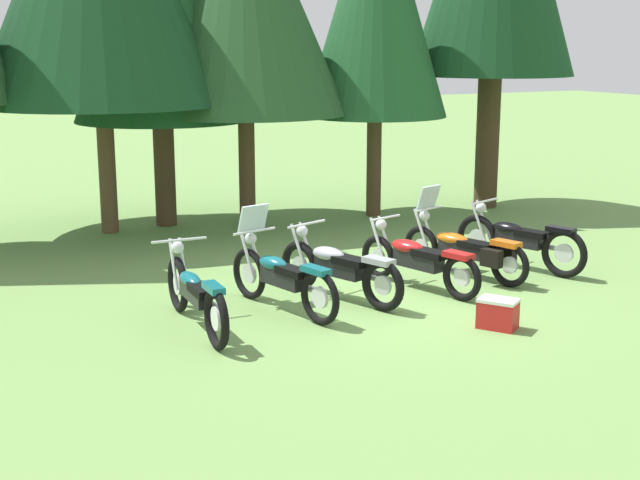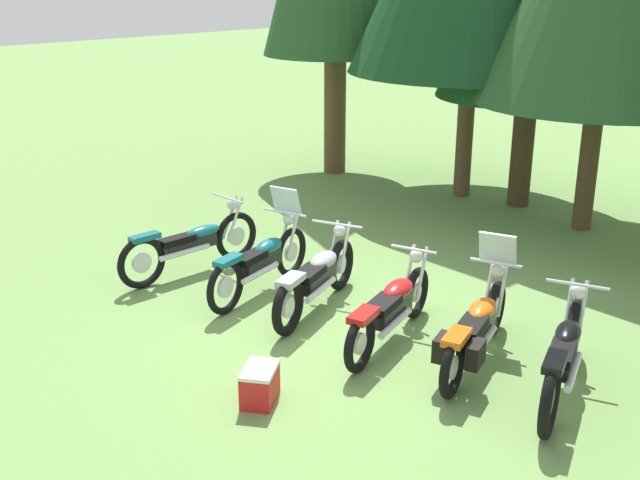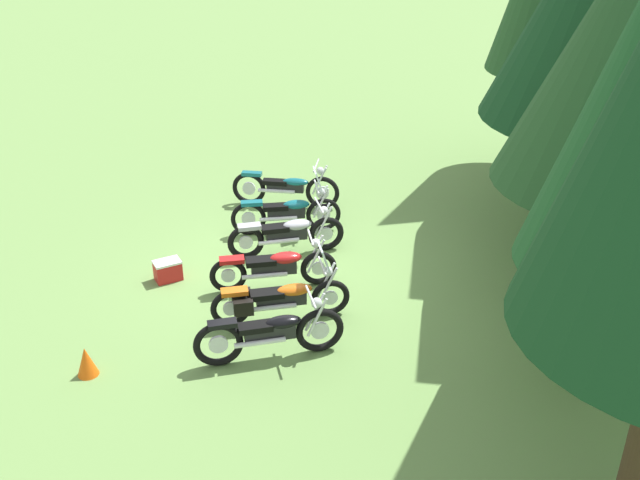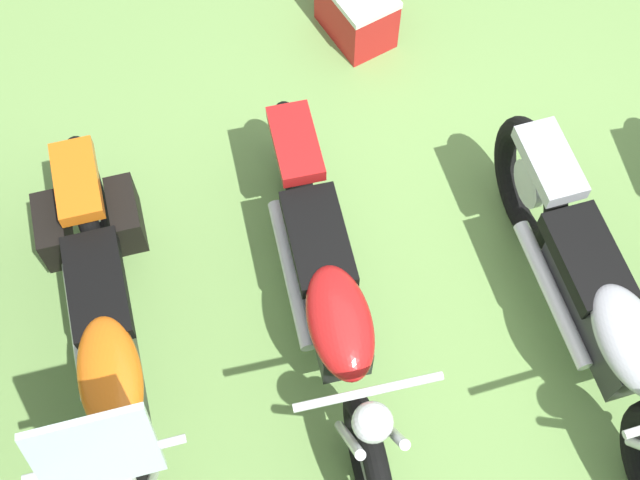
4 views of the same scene
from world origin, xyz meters
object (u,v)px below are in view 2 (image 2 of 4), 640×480
at_px(motorcycle_5, 564,355).
at_px(picnic_cooler, 260,384).
at_px(motorcycle_1, 262,260).
at_px(motorcycle_3, 391,307).
at_px(motorcycle_0, 192,244).
at_px(motorcycle_2, 317,277).
at_px(motorcycle_4, 476,327).

xyz_separation_m(motorcycle_5, picnic_cooler, (-2.16, -2.29, -0.27)).
height_order(motorcycle_1, motorcycle_3, motorcycle_1).
height_order(motorcycle_0, motorcycle_2, motorcycle_0).
height_order(motorcycle_1, motorcycle_2, motorcycle_1).
relative_size(motorcycle_4, picnic_cooler, 3.91).
xyz_separation_m(motorcycle_2, motorcycle_3, (1.28, -0.03, -0.01)).
distance_m(motorcycle_3, motorcycle_4, 1.06).
bearing_deg(motorcycle_1, picnic_cooler, -145.35).
bearing_deg(motorcycle_2, motorcycle_0, 79.67).
xyz_separation_m(motorcycle_2, picnic_cooler, (1.21, -2.05, -0.26)).
relative_size(motorcycle_3, motorcycle_4, 0.99).
xyz_separation_m(motorcycle_1, motorcycle_4, (3.25, 0.34, -0.03)).
height_order(motorcycle_0, motorcycle_1, motorcycle_1).
relative_size(motorcycle_1, picnic_cooler, 3.84).
relative_size(motorcycle_0, motorcycle_2, 1.09).
relative_size(motorcycle_3, picnic_cooler, 3.85).
distance_m(motorcycle_1, motorcycle_3, 2.23).
height_order(motorcycle_0, picnic_cooler, motorcycle_0).
bearing_deg(motorcycle_5, motorcycle_4, 72.39).
height_order(motorcycle_3, picnic_cooler, motorcycle_3).
bearing_deg(picnic_cooler, motorcycle_1, 138.21).
bearing_deg(motorcycle_5, picnic_cooler, 116.98).
xyz_separation_m(motorcycle_3, motorcycle_4, (1.03, 0.24, 0.00)).
distance_m(motorcycle_0, motorcycle_4, 4.57).
relative_size(motorcycle_0, picnic_cooler, 4.15).
bearing_deg(motorcycle_4, motorcycle_0, 79.46).
bearing_deg(motorcycle_3, motorcycle_0, 79.56).
bearing_deg(picnic_cooler, motorcycle_0, 153.77).
relative_size(motorcycle_4, motorcycle_5, 1.01).
distance_m(motorcycle_0, motorcycle_5, 5.62).
bearing_deg(motorcycle_5, motorcycle_3, 77.93).
height_order(motorcycle_0, motorcycle_4, motorcycle_4).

